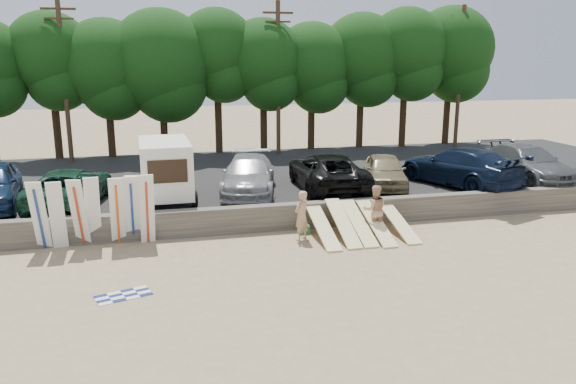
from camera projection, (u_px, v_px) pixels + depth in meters
name	position (u px, v px, depth m)	size (l,w,h in m)	color
ground	(324.00, 253.00, 19.08)	(120.00, 120.00, 0.00)	tan
seawall	(301.00, 215.00, 21.80)	(44.00, 0.50, 1.00)	#6B6356
parking_lot	(264.00, 179.00, 28.93)	(44.00, 14.50, 0.70)	#282828
treeline	(249.00, 57.00, 34.17)	(33.46, 6.15, 9.13)	#382616
utility_poles	(278.00, 75.00, 33.39)	(25.80, 0.26, 9.00)	#473321
box_trailer	(165.00, 167.00, 22.93)	(2.33, 4.00, 2.50)	white
car_1	(69.00, 187.00, 22.44)	(2.47, 5.35, 1.49)	#153A28
car_2	(249.00, 175.00, 24.53)	(2.19, 5.40, 1.57)	#98989D
car_3	(327.00, 171.00, 25.11)	(2.71, 5.87, 1.63)	black
car_4	(385.00, 171.00, 25.59)	(1.74, 4.33, 1.48)	#877B56
car_5	(459.00, 167.00, 25.85)	(2.46, 6.06, 1.76)	black
car_6	(527.00, 163.00, 26.86)	(2.34, 5.75, 1.67)	#525658
surfboard_upright_0	(39.00, 216.00, 18.98)	(0.50, 0.06, 2.60)	white
surfboard_upright_1	(57.00, 216.00, 19.04)	(0.50, 0.06, 2.60)	white
surfboard_upright_2	(79.00, 213.00, 19.31)	(0.50, 0.06, 2.60)	white
surfboard_upright_3	(93.00, 211.00, 19.51)	(0.50, 0.06, 2.60)	white
surfboard_upright_4	(117.00, 211.00, 19.58)	(0.50, 0.06, 2.60)	white
surfboard_upright_5	(136.00, 209.00, 19.83)	(0.50, 0.06, 2.60)	white
surfboard_upright_6	(132.00, 210.00, 19.77)	(0.50, 0.06, 2.60)	white
surfboard_upright_7	(147.00, 209.00, 19.73)	(0.50, 0.06, 2.60)	white
surfboard_low_0	(323.00, 227.00, 20.38)	(0.56, 3.00, 0.07)	#FFEDA0
surfboard_low_1	(343.00, 223.00, 20.58)	(0.56, 3.00, 0.07)	#FFEDA0
surfboard_low_2	(358.00, 223.00, 20.75)	(0.56, 3.00, 0.07)	#FFEDA0
surfboard_low_3	(376.00, 223.00, 20.75)	(0.56, 3.00, 0.07)	#FFEDA0
surfboard_low_4	(399.00, 223.00, 21.14)	(0.56, 3.00, 0.07)	#FFEDA0
beachgoer_a	(301.00, 216.00, 20.25)	(0.67, 0.44, 1.84)	tan
beachgoer_b	(375.00, 210.00, 20.91)	(0.92, 0.72, 1.89)	tan
cooler	(304.00, 229.00, 21.18)	(0.38, 0.30, 0.32)	#24874A
gear_bag	(351.00, 229.00, 21.40)	(0.30, 0.25, 0.22)	#C75117
beach_towel	(123.00, 295.00, 15.68)	(1.50, 1.50, 0.00)	white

